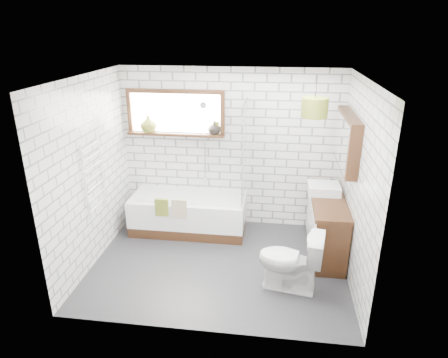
# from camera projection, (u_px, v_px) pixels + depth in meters

# --- Properties ---
(floor) EXTENTS (3.40, 2.60, 0.01)m
(floor) POSITION_uv_depth(u_px,v_px,m) (219.00, 264.00, 5.49)
(floor) COLOR #27272A
(floor) RESTS_ON ground
(ceiling) EXTENTS (3.40, 2.60, 0.01)m
(ceiling) POSITION_uv_depth(u_px,v_px,m) (218.00, 77.00, 4.58)
(ceiling) COLOR white
(ceiling) RESTS_ON ground
(wall_back) EXTENTS (3.40, 0.01, 2.50)m
(wall_back) POSITION_uv_depth(u_px,v_px,m) (231.00, 149.00, 6.24)
(wall_back) COLOR white
(wall_back) RESTS_ON ground
(wall_front) EXTENTS (3.40, 0.01, 2.50)m
(wall_front) POSITION_uv_depth(u_px,v_px,m) (198.00, 228.00, 3.83)
(wall_front) COLOR white
(wall_front) RESTS_ON ground
(wall_left) EXTENTS (0.01, 2.60, 2.50)m
(wall_left) POSITION_uv_depth(u_px,v_px,m) (90.00, 173.00, 5.25)
(wall_left) COLOR white
(wall_left) RESTS_ON ground
(wall_right) EXTENTS (0.01, 2.60, 2.50)m
(wall_right) POSITION_uv_depth(u_px,v_px,m) (358.00, 186.00, 4.82)
(wall_right) COLOR white
(wall_right) RESTS_ON ground
(window) EXTENTS (1.52, 0.16, 0.68)m
(window) POSITION_uv_depth(u_px,v_px,m) (175.00, 113.00, 6.10)
(window) COLOR black
(window) RESTS_ON wall_back
(towel_radiator) EXTENTS (0.06, 0.52, 1.00)m
(towel_radiator) POSITION_uv_depth(u_px,v_px,m) (94.00, 176.00, 5.26)
(towel_radiator) COLOR white
(towel_radiator) RESTS_ON wall_left
(mirror_cabinet) EXTENTS (0.16, 1.20, 0.70)m
(mirror_cabinet) POSITION_uv_depth(u_px,v_px,m) (347.00, 140.00, 5.24)
(mirror_cabinet) COLOR black
(mirror_cabinet) RESTS_ON wall_right
(shower_riser) EXTENTS (0.02, 0.02, 1.30)m
(shower_riser) POSITION_uv_depth(u_px,v_px,m) (205.00, 143.00, 6.21)
(shower_riser) COLOR silver
(shower_riser) RESTS_ON wall_back
(bathtub) EXTENTS (1.77, 0.78, 0.57)m
(bathtub) POSITION_uv_depth(u_px,v_px,m) (189.00, 213.00, 6.30)
(bathtub) COLOR white
(bathtub) RESTS_ON floor
(shower_screen) EXTENTS (0.02, 0.72, 1.50)m
(shower_screen) POSITION_uv_depth(u_px,v_px,m) (245.00, 153.00, 5.81)
(shower_screen) COLOR white
(shower_screen) RESTS_ON bathtub
(towel_green) EXTENTS (0.19, 0.05, 0.27)m
(towel_green) POSITION_uv_depth(u_px,v_px,m) (162.00, 207.00, 5.88)
(towel_green) COLOR #616B20
(towel_green) RESTS_ON bathtub
(towel_beige) EXTENTS (0.22, 0.05, 0.28)m
(towel_beige) POSITION_uv_depth(u_px,v_px,m) (179.00, 208.00, 5.85)
(towel_beige) COLOR tan
(towel_beige) RESTS_ON bathtub
(vanity) EXTENTS (0.46, 1.44, 0.82)m
(vanity) POSITION_uv_depth(u_px,v_px,m) (326.00, 224.00, 5.68)
(vanity) COLOR black
(vanity) RESTS_ON floor
(basin) EXTENTS (0.44, 0.39, 0.13)m
(basin) POSITION_uv_depth(u_px,v_px,m) (324.00, 189.00, 5.68)
(basin) COLOR white
(basin) RESTS_ON vanity
(tap) EXTENTS (0.04, 0.04, 0.17)m
(tap) POSITION_uv_depth(u_px,v_px,m) (336.00, 185.00, 5.63)
(tap) COLOR silver
(tap) RESTS_ON vanity
(toilet) EXTENTS (0.56, 0.84, 0.79)m
(toilet) POSITION_uv_depth(u_px,v_px,m) (290.00, 260.00, 4.85)
(toilet) COLOR white
(toilet) RESTS_ON floor
(vase_olive) EXTENTS (0.31, 0.31, 0.26)m
(vase_olive) POSITION_uv_depth(u_px,v_px,m) (149.00, 125.00, 6.20)
(vase_olive) COLOR olive
(vase_olive) RESTS_ON window
(vase_dark) EXTENTS (0.21, 0.21, 0.21)m
(vase_dark) POSITION_uv_depth(u_px,v_px,m) (214.00, 129.00, 6.08)
(vase_dark) COLOR black
(vase_dark) RESTS_ON window
(bottle) EXTENTS (0.08, 0.08, 0.19)m
(bottle) POSITION_uv_depth(u_px,v_px,m) (217.00, 129.00, 6.08)
(bottle) COLOR olive
(bottle) RESTS_ON window
(pendant) EXTENTS (0.33, 0.33, 0.25)m
(pendant) POSITION_uv_depth(u_px,v_px,m) (315.00, 107.00, 5.00)
(pendant) COLOR #616B20
(pendant) RESTS_ON ceiling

